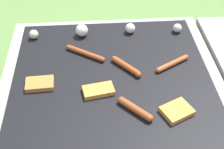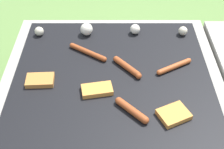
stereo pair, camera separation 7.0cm
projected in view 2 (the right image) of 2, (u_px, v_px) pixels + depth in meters
ground_plane at (112, 134)px, 1.52m from camera, size 14.00×14.00×0.00m
grill at (112, 109)px, 1.39m from camera, size 0.92×0.92×0.38m
sausage_back_right at (131, 110)px, 1.12m from camera, size 0.12×0.12×0.03m
sausage_front_right at (174, 67)px, 1.30m from camera, size 0.16×0.10×0.02m
sausage_front_center at (127, 67)px, 1.30m from camera, size 0.12×0.13×0.03m
sausage_front_left at (88, 52)px, 1.37m from camera, size 0.17×0.12×0.02m
bread_slice_right at (174, 115)px, 1.11m from camera, size 0.13×0.12×0.02m
bread_slice_center at (40, 80)px, 1.24m from camera, size 0.11×0.08×0.02m
bread_slice_left at (97, 90)px, 1.20m from camera, size 0.13×0.09×0.02m
mushroom_row at (106, 30)px, 1.48m from camera, size 0.72×0.06×0.06m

